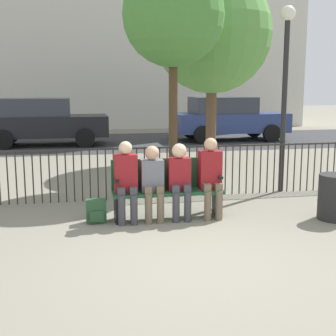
{
  "coord_description": "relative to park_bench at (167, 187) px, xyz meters",
  "views": [
    {
      "loc": [
        -1.37,
        -5.02,
        2.04
      ],
      "look_at": [
        0.0,
        1.87,
        0.8
      ],
      "focal_mm": 50.0,
      "sensor_mm": 36.0,
      "label": 1
    }
  ],
  "objects": [
    {
      "name": "parked_car_0",
      "position": [
        4.28,
        9.85,
        0.35
      ],
      "size": [
        4.2,
        1.94,
        1.62
      ],
      "color": "navy",
      "rests_on": "ground"
    },
    {
      "name": "tree_1",
      "position": [
        2.15,
        4.92,
        2.85
      ],
      "size": [
        3.05,
        3.05,
        4.88
      ],
      "color": "brown",
      "rests_on": "ground"
    },
    {
      "name": "lamp_post",
      "position": [
        2.54,
        1.39,
        1.83
      ],
      "size": [
        0.28,
        0.28,
        3.49
      ],
      "color": "black",
      "rests_on": "ground"
    },
    {
      "name": "street_surface",
      "position": [
        0.0,
        10.05,
        -0.49
      ],
      "size": [
        24.0,
        6.0,
        0.01
      ],
      "color": "#333335",
      "rests_on": "ground"
    },
    {
      "name": "seated_person_2",
      "position": [
        0.17,
        -0.13,
        0.17
      ],
      "size": [
        0.34,
        0.39,
        1.18
      ],
      "color": "#3D3D42",
      "rests_on": "ground"
    },
    {
      "name": "seated_person_0",
      "position": [
        -0.65,
        -0.13,
        0.19
      ],
      "size": [
        0.34,
        0.39,
        1.23
      ],
      "color": "#3D3D42",
      "rests_on": "ground"
    },
    {
      "name": "tree_0",
      "position": [
        0.64,
        2.57,
        2.92
      ],
      "size": [
        2.06,
        2.06,
        4.46
      ],
      "color": "#4C3823",
      "rests_on": "ground"
    },
    {
      "name": "trash_bin",
      "position": [
        2.53,
        -0.61,
        -0.14
      ],
      "size": [
        0.54,
        0.54,
        0.7
      ],
      "color": "black",
      "rests_on": "ground"
    },
    {
      "name": "park_bench",
      "position": [
        0.0,
        0.0,
        0.0
      ],
      "size": [
        1.71,
        0.45,
        0.92
      ],
      "color": "#194728",
      "rests_on": "ground"
    },
    {
      "name": "ground_plane",
      "position": [
        0.0,
        -1.95,
        -0.49
      ],
      "size": [
        80.0,
        80.0,
        0.0
      ],
      "primitive_type": "plane",
      "color": "gray"
    },
    {
      "name": "backpack",
      "position": [
        -1.1,
        -0.08,
        -0.32
      ],
      "size": [
        0.3,
        0.22,
        0.36
      ],
      "color": "#284C2D",
      "rests_on": "ground"
    },
    {
      "name": "seated_person_3",
      "position": [
        0.66,
        -0.13,
        0.2
      ],
      "size": [
        0.34,
        0.39,
        1.25
      ],
      "color": "brown",
      "rests_on": "ground"
    },
    {
      "name": "parked_car_1",
      "position": [
        -2.45,
        9.6,
        0.35
      ],
      "size": [
        4.2,
        1.94,
        1.62
      ],
      "color": "black",
      "rests_on": "ground"
    },
    {
      "name": "seated_person_1",
      "position": [
        -0.25,
        -0.13,
        0.16
      ],
      "size": [
        0.34,
        0.39,
        1.15
      ],
      "color": "brown",
      "rests_on": "ground"
    },
    {
      "name": "fence_railing",
      "position": [
        -0.02,
        1.31,
        0.07
      ],
      "size": [
        9.01,
        0.03,
        0.95
      ],
      "color": "#2D2823",
      "rests_on": "ground"
    }
  ]
}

